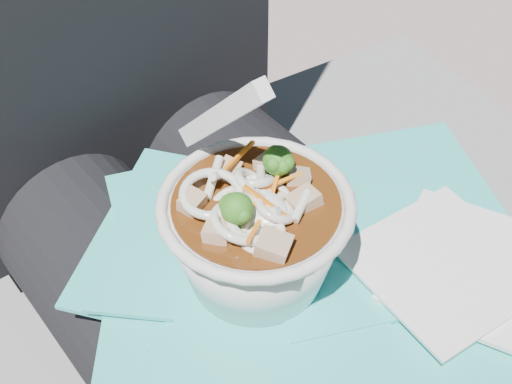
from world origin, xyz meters
TOP-DOWN VIEW (x-y plane):
  - lap at (0.00, 0.00)m, footprint 0.32×0.48m
  - person_body at (-0.00, 0.09)m, footprint 0.34×0.94m
  - plastic_bag at (-0.00, -0.01)m, footprint 0.43×0.39m
  - napkins at (0.10, -0.09)m, footprint 0.17×0.17m
  - udon_bowl at (-0.02, 0.00)m, footprint 0.16×0.16m

SIDE VIEW (x-z plane):
  - lap at x=0.00m, z-range 0.47..0.63m
  - person_body at x=0.00m, z-range 0.06..1.08m
  - plastic_bag at x=0.00m, z-range 0.63..0.65m
  - napkins at x=0.10m, z-range 0.65..0.65m
  - udon_bowl at x=-0.02m, z-range 0.60..0.79m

